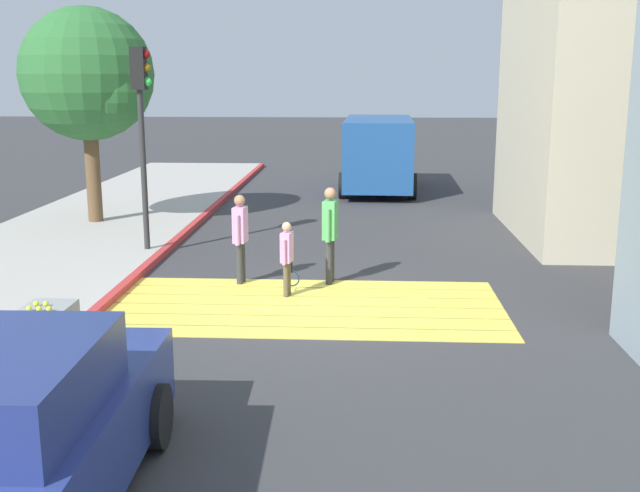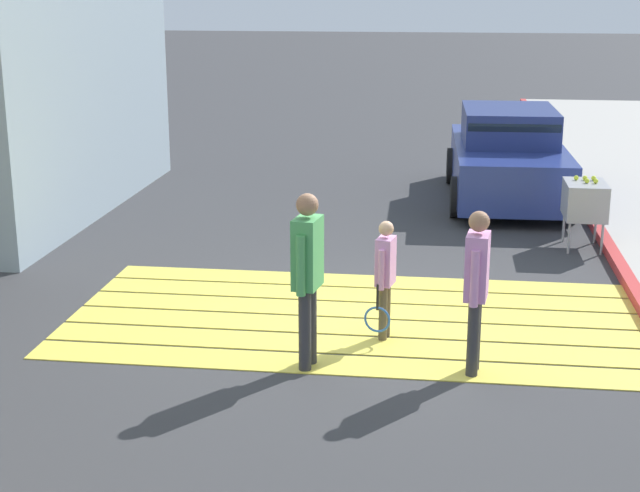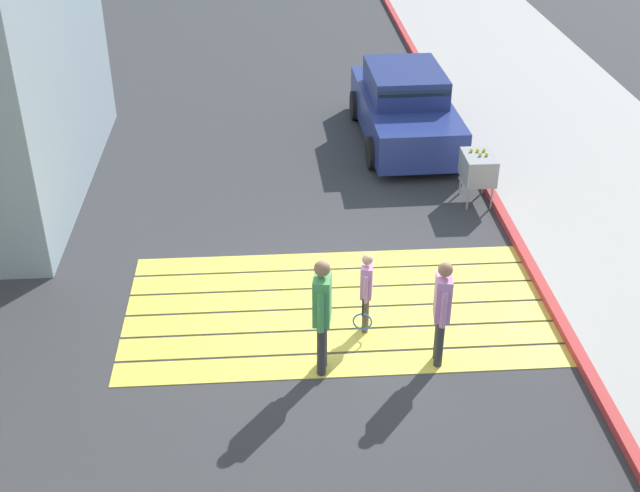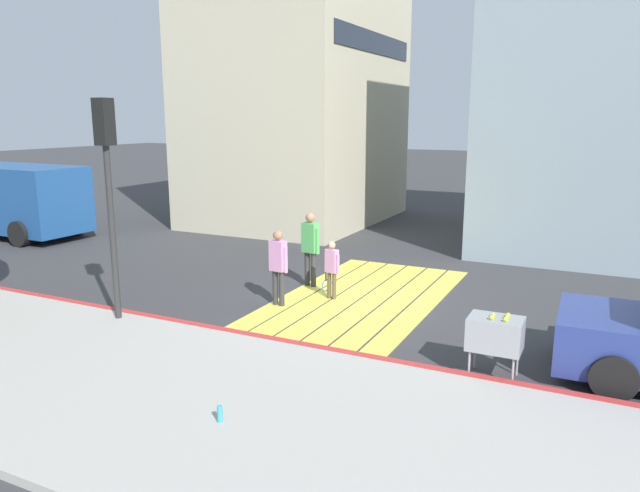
{
  "view_description": "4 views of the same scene",
  "coord_description": "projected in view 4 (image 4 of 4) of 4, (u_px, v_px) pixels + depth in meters",
  "views": [
    {
      "loc": [
        0.87,
        -12.01,
        3.65
      ],
      "look_at": [
        0.21,
        0.37,
        0.93
      ],
      "focal_mm": 43.26,
      "sensor_mm": 36.0,
      "label": 1
    },
    {
      "loc": [
        -0.93,
        10.12,
        3.69
      ],
      "look_at": [
        0.3,
        0.83,
        1.07
      ],
      "focal_mm": 53.79,
      "sensor_mm": 36.0,
      "label": 2
    },
    {
      "loc": [
        0.96,
        10.18,
        7.18
      ],
      "look_at": [
        0.26,
        -0.13,
        1.04
      ],
      "focal_mm": 45.95,
      "sensor_mm": 36.0,
      "label": 3
    },
    {
      "loc": [
        -11.73,
        -4.71,
        3.91
      ],
      "look_at": [
        -0.55,
        0.76,
        1.21
      ],
      "focal_mm": 33.51,
      "sensor_mm": 36.0,
      "label": 4
    }
  ],
  "objects": [
    {
      "name": "building_far_south",
      "position": [
        619.0,
        88.0,
        17.6
      ],
      "size": [
        8.0,
        7.04,
        9.5
      ],
      "color": "#8C9EA8",
      "rests_on": "ground"
    },
    {
      "name": "pedestrian_adult_lead",
      "position": [
        278.0,
        262.0,
        12.43
      ],
      "size": [
        0.25,
        0.47,
        1.62
      ],
      "color": "#333338",
      "rests_on": "ground"
    },
    {
      "name": "sidewalk_west",
      "position": [
        208.0,
        402.0,
        8.22
      ],
      "size": [
        4.8,
        40.0,
        0.12
      ],
      "primitive_type": "cube",
      "color": "#ADA8A0",
      "rests_on": "ground"
    },
    {
      "name": "van_down_street",
      "position": [
        13.0,
        198.0,
        19.72
      ],
      "size": [
        2.46,
        5.25,
        2.35
      ],
      "color": "#1E4C8C",
      "rests_on": "ground"
    },
    {
      "name": "tennis_ball_cart",
      "position": [
        495.0,
        334.0,
        9.02
      ],
      "size": [
        0.56,
        0.8,
        1.02
      ],
      "color": "#99999E",
      "rests_on": "ground"
    },
    {
      "name": "water_bottle",
      "position": [
        220.0,
        414.0,
        7.55
      ],
      "size": [
        0.07,
        0.07,
        0.22
      ],
      "primitive_type": "cylinder",
      "color": "#33A5BF",
      "rests_on": "sidewalk_west"
    },
    {
      "name": "ground_plane",
      "position": [
        362.0,
        298.0,
        13.15
      ],
      "size": [
        120.0,
        120.0,
        0.0
      ],
      "primitive_type": "plane",
      "color": "#38383A"
    },
    {
      "name": "building_far_north",
      "position": [
        298.0,
        64.0,
        21.98
      ],
      "size": [
        8.0,
        6.04,
        11.65
      ],
      "color": "beige",
      "rests_on": "ground"
    },
    {
      "name": "curb_painted",
      "position": [
        291.0,
        345.0,
        10.28
      ],
      "size": [
        0.16,
        40.0,
        0.13
      ],
      "primitive_type": "cube",
      "color": "#BC3333",
      "rests_on": "ground"
    },
    {
      "name": "crosswalk_stripes",
      "position": [
        362.0,
        298.0,
        13.14
      ],
      "size": [
        6.4,
        3.25,
        0.01
      ],
      "color": "#EAD64C",
      "rests_on": "ground"
    },
    {
      "name": "pedestrian_child_with_racket",
      "position": [
        332.0,
        267.0,
        12.93
      ],
      "size": [
        0.31,
        0.4,
        1.29
      ],
      "color": "brown",
      "rests_on": "ground"
    },
    {
      "name": "pedestrian_adult_trailing",
      "position": [
        310.0,
        244.0,
        13.85
      ],
      "size": [
        0.28,
        0.51,
        1.75
      ],
      "color": "#333338",
      "rests_on": "ground"
    },
    {
      "name": "traffic_light_corner",
      "position": [
        108.0,
        165.0,
        10.9
      ],
      "size": [
        0.39,
        0.28,
        4.24
      ],
      "color": "#2D2D2D",
      "rests_on": "ground"
    }
  ]
}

